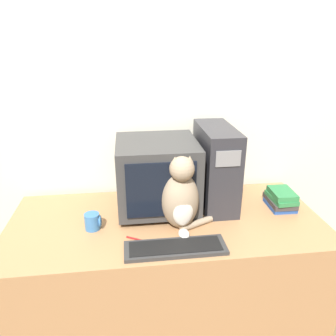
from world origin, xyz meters
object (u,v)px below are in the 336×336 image
(computer_tower, at_px, (216,167))
(cat, at_px, (181,197))
(mug, at_px, (93,221))
(keyboard, at_px, (175,248))
(crt_monitor, at_px, (157,175))
(book_stack, at_px, (281,199))
(pen, at_px, (141,240))

(computer_tower, height_order, cat, computer_tower)
(cat, height_order, mug, cat)
(keyboard, xyz_separation_m, cat, (0.05, 0.19, 0.16))
(crt_monitor, bearing_deg, computer_tower, 2.90)
(crt_monitor, distance_m, cat, 0.24)
(book_stack, bearing_deg, computer_tower, 164.42)
(book_stack, bearing_deg, keyboard, -153.53)
(crt_monitor, xyz_separation_m, keyboard, (0.04, -0.41, -0.19))
(cat, bearing_deg, keyboard, -108.38)
(keyboard, bearing_deg, computer_tower, 55.75)
(computer_tower, distance_m, mug, 0.72)
(pen, bearing_deg, crt_monitor, 70.78)
(keyboard, bearing_deg, cat, 73.91)
(computer_tower, height_order, mug, computer_tower)
(computer_tower, bearing_deg, keyboard, -124.25)
(pen, bearing_deg, computer_tower, 37.28)
(crt_monitor, relative_size, pen, 3.14)
(computer_tower, distance_m, keyboard, 0.55)
(book_stack, height_order, mug, book_stack)
(keyboard, xyz_separation_m, book_stack, (0.65, 0.32, 0.04))
(pen, bearing_deg, keyboard, -30.02)
(pen, xyz_separation_m, mug, (-0.23, 0.14, 0.04))
(computer_tower, relative_size, pen, 3.31)
(crt_monitor, distance_m, mug, 0.42)
(keyboard, height_order, cat, cat)
(keyboard, bearing_deg, mug, 149.38)
(keyboard, distance_m, book_stack, 0.72)
(keyboard, height_order, pen, keyboard)
(computer_tower, height_order, pen, computer_tower)
(crt_monitor, bearing_deg, mug, -152.20)
(crt_monitor, bearing_deg, pen, -109.22)
(pen, distance_m, mug, 0.27)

